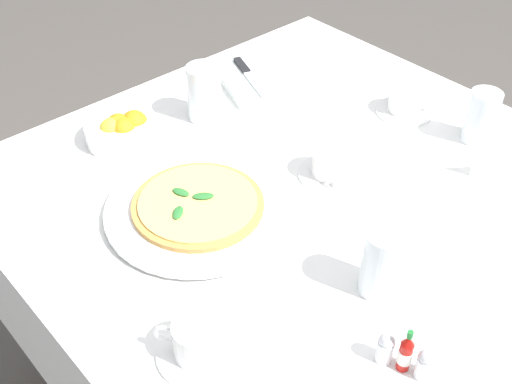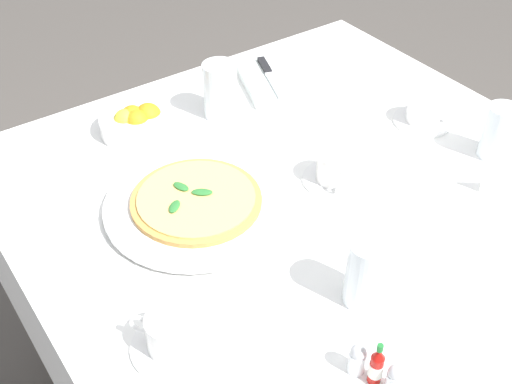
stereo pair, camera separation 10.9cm
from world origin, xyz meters
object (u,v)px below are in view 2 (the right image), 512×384
Objects in this scene: water_glass_near_right at (366,275)px; dinner_knife at (270,75)px; coffee_cup_far_left at (335,168)px; water_glass_back_corner at (498,134)px; salt_shaker at (395,380)px; coffee_cup_far_right at (424,112)px; coffee_cup_near_left at (171,335)px; pepper_shaker at (357,360)px; hot_sauce_bottle at (376,366)px; pizza_plate at (197,205)px; pizza at (196,199)px; menu_card at (505,180)px; water_glass_right_edge at (220,94)px; napkin_folded at (270,80)px; citrus_bowl at (135,122)px.

water_glass_near_right is 0.66× the size of dinner_knife.
coffee_cup_far_left is 1.10× the size of water_glass_back_corner.
salt_shaker is at bearing -27.97° from water_glass_near_right.
water_glass_back_corner is 0.55m from dinner_knife.
coffee_cup_far_right is 1.00× the size of coffee_cup_near_left.
coffee_cup_far_left is at bearing 143.77° from pepper_shaker.
hot_sauce_bottle is (0.43, -0.56, 0.01)m from coffee_cup_far_right.
coffee_cup_near_left is (0.25, -0.19, 0.02)m from pizza_plate.
pizza_plate is at bearing 37.70° from pizza.
menu_card is (-0.14, 0.51, 0.00)m from pepper_shaker.
coffee_cup_far_right is 0.18m from water_glass_back_corner.
coffee_cup_near_left is at bearing -138.18° from salt_shaker.
pepper_shaker is at bearing -16.75° from water_glass_right_edge.
pizza is at bearing -142.30° from pizza_plate.
water_glass_right_edge is at bearing -55.09° from napkin_folded.
water_glass_back_corner reaches higher than hot_sauce_bottle.
napkin_folded is 3.02× the size of hot_sauce_bottle.
water_glass_right_edge is (-0.33, -0.06, 0.03)m from coffee_cup_far_left.
coffee_cup_near_left is 0.87× the size of citrus_bowl.
coffee_cup_near_left is at bearing -37.65° from pizza.
water_glass_right_edge reaches higher than napkin_folded.
napkin_folded is at bearing 127.68° from pizza_plate.
water_glass_right_edge is at bearing 139.53° from pizza_plate.
citrus_bowl is 0.80m from salt_shaker.
coffee_cup_near_left is 0.71m from menu_card.
coffee_cup_far_left is 0.35m from water_glass_back_corner.
water_glass_right_edge reaches higher than pizza_plate.
water_glass_right_edge is 0.19m from napkin_folded.
dinner_knife is 2.51× the size of menu_card.
pizza is 1.98× the size of water_glass_near_right.
water_glass_right_edge is 0.73m from pepper_shaker.
hot_sauce_bottle is at bearing 54.12° from menu_card.
pepper_shaker is at bearing 0.83° from pizza.
coffee_cup_near_left reaches higher than menu_card.
pizza is 0.47m from hot_sauce_bottle.
coffee_cup_far_right is 1.04× the size of water_glass_near_right.
dinner_knife is (-0.55, 0.58, -0.01)m from coffee_cup_near_left.
pizza_plate is at bearing -93.68° from coffee_cup_far_right.
pepper_shaker reaches higher than pizza_plate.
napkin_folded is (-0.55, 0.58, -0.02)m from coffee_cup_near_left.
pizza_plate is 0.37m from water_glass_near_right.
citrus_bowl is 2.67× the size of pepper_shaker.
napkin_folded is (-0.51, -0.21, -0.04)m from water_glass_back_corner.
coffee_cup_near_left is (0.25, -0.19, 0.01)m from pizza.
water_glass_right_edge is (-0.60, 0.11, -0.00)m from water_glass_near_right.
salt_shaker is (0.15, -0.08, -0.03)m from water_glass_near_right.
pizza_plate is 0.47m from hot_sauce_bottle.
dinner_knife is 1.27× the size of citrus_bowl.
pepper_shaker is 0.74× the size of menu_card.
salt_shaker is at bearing 19.65° from hot_sauce_bottle.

